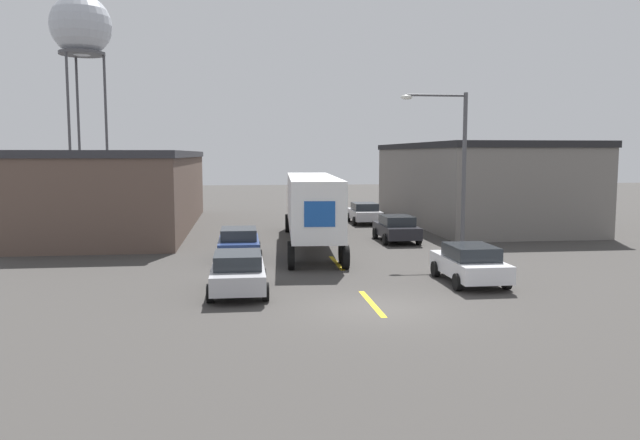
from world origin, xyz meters
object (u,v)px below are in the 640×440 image
semi_truck (310,203)px  parked_car_left_near (238,272)px  parked_car_right_far (364,213)px  street_lamp (456,160)px  water_tower (81,28)px  parked_car_right_near (470,263)px  parked_car_left_far (239,243)px  parked_car_right_mid (397,228)px

semi_truck → parked_car_left_near: (-3.80, -11.32, -1.53)m
parked_car_right_far → street_lamp: size_ratio=0.53×
parked_car_right_far → water_tower: water_tower is taller
parked_car_right_near → parked_car_left_far: bearing=143.2°
parked_car_left_near → street_lamp: street_lamp is taller
parked_car_right_near → parked_car_right_mid: (0.00, 11.31, 0.00)m
parked_car_right_far → parked_car_right_mid: size_ratio=1.00×
parked_car_left_near → street_lamp: (10.40, 7.34, 3.85)m
parked_car_left_near → water_tower: 54.11m
semi_truck → parked_car_left_far: (-3.80, -4.09, -1.53)m
parked_car_right_near → water_tower: bearing=117.8°
semi_truck → parked_car_right_far: semi_truck is taller
parked_car_right_far → parked_car_left_far: size_ratio=1.00×
parked_car_right_mid → water_tower: size_ratio=0.19×
semi_truck → parked_car_right_mid: semi_truck is taller
parked_car_right_mid → parked_car_left_far: bearing=-151.2°
parked_car_right_far → parked_car_left_near: bearing=-112.3°
semi_truck → parked_car_left_near: semi_truck is taller
parked_car_right_near → street_lamp: 7.84m
parked_car_right_mid → street_lamp: size_ratio=0.53×
parked_car_right_near → parked_car_right_far: bearing=90.0°
semi_truck → parked_car_left_far: 5.79m
water_tower → street_lamp: bearing=-56.8°
semi_truck → parked_car_left_near: size_ratio=3.83×
parked_car_right_near → parked_car_left_near: (-8.72, -0.71, 0.00)m
parked_car_right_far → parked_car_left_near: (-8.72, -21.29, 0.00)m
parked_car_right_near → parked_car_left_near: size_ratio=1.00×
parked_car_left_near → water_tower: size_ratio=0.19×
parked_car_right_far → parked_car_right_mid: (0.00, -9.26, 0.00)m
parked_car_right_mid → parked_car_left_near: bearing=-125.9°
parked_car_left_far → street_lamp: size_ratio=0.53×
semi_truck → parked_car_left_far: size_ratio=3.83×
parked_car_right_mid → water_tower: bearing=124.7°
parked_car_left_far → parked_car_left_near: size_ratio=1.00×
water_tower → street_lamp: (26.90, -41.16, -13.57)m
parked_car_right_near → street_lamp: (1.69, 6.62, 3.85)m
parked_car_left_far → parked_car_left_near: (0.00, -7.23, 0.00)m
semi_truck → parked_car_right_far: size_ratio=3.83×
street_lamp → parked_car_right_far: bearing=96.9°
parked_car_right_near → parked_car_right_mid: bearing=90.0°
parked_car_right_near → water_tower: size_ratio=0.19×
street_lamp → parked_car_right_near: bearing=-104.3°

